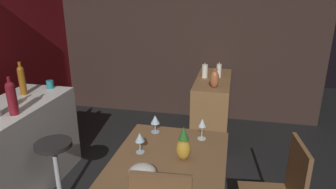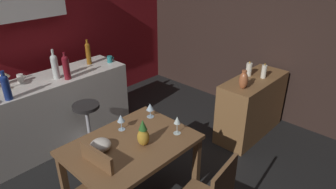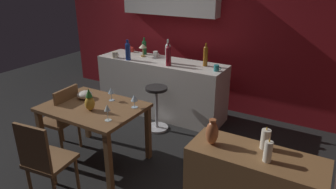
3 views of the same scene
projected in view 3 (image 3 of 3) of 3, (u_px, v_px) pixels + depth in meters
The scene contains 25 objects.
ground_plane at pixel (115, 154), 3.94m from camera, with size 9.00×9.00×0.00m, color black.
wall_kitchen_back at pixel (186, 22), 5.10m from camera, with size 5.20×0.33×2.60m.
dining_table at pixel (94, 113), 3.58m from camera, with size 1.14×0.83×0.74m.
kitchen_counter at pixel (161, 87), 4.94m from camera, with size 2.10×0.60×0.90m, color silver.
chair_near_window at pixel (63, 117), 3.84m from camera, with size 0.42×0.42×0.89m.
chair_by_doorway at pixel (45, 160), 2.94m from camera, with size 0.45×0.45×0.92m.
bar_stool at pixel (157, 107), 4.45m from camera, with size 0.34×0.34×0.67m.
wine_glass_left at pixel (107, 109), 3.14m from camera, with size 0.07×0.07×0.18m.
wine_glass_right at pixel (134, 98), 3.46m from camera, with size 0.08×0.08×0.16m.
wine_glass_center at pixel (111, 91), 3.65m from camera, with size 0.07×0.07×0.16m.
pineapple_centerpiece at pixel (90, 101), 3.39m from camera, with size 0.11×0.11×0.26m.
fruit_bowl at pixel (85, 95), 3.74m from camera, with size 0.18×0.18×0.09m, color beige.
wine_bottle_green at pixel (144, 47), 5.10m from camera, with size 0.07×0.07×0.28m.
wine_bottle_clear at pixel (168, 52), 4.59m from camera, with size 0.08×0.08×0.37m.
wine_bottle_ruby at pixel (168, 55), 4.45m from camera, with size 0.08×0.08×0.34m.
wine_bottle_cobalt at pixel (128, 50), 4.75m from camera, with size 0.08×0.08×0.32m.
wine_bottle_amber at pixel (206, 55), 4.44m from camera, with size 0.07×0.07×0.34m.
cup_red at pixel (131, 50), 5.28m from camera, with size 0.12×0.08×0.08m.
cup_cream at pixel (115, 55), 4.91m from camera, with size 0.13×0.10×0.10m.
cup_teal at pixel (217, 68), 4.25m from camera, with size 0.11×0.07×0.09m.
cup_white at pixel (156, 54), 4.95m from camera, with size 0.11×0.07×0.10m.
counter_lamp at pixel (143, 47), 4.94m from camera, with size 0.13×0.13×0.21m.
pillar_candle_tall at pixel (268, 152), 2.33m from camera, with size 0.07×0.07×0.20m.
pillar_candle_short at pixel (265, 139), 2.51m from camera, with size 0.08×0.08×0.20m.
vase_copper at pixel (212, 133), 2.57m from camera, with size 0.11×0.11×0.23m.
Camera 3 is at (2.30, -2.55, 2.18)m, focal length 32.54 mm.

